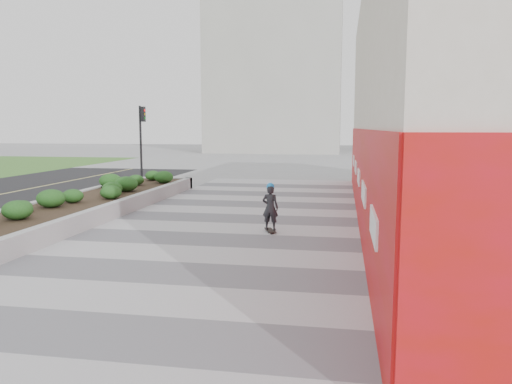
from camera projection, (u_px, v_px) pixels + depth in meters
ground at (141, 302)px, 8.74m from camera, size 160.00×160.00×0.00m
walkway at (192, 258)px, 11.67m from camera, size 8.00×36.00×0.01m
building at (457, 98)px, 15.81m from camera, size 6.04×24.08×8.00m
planter at (68, 208)px, 16.46m from camera, size 3.00×18.00×0.90m
traffic_signal_near at (142, 133)px, 26.71m from camera, size 0.33×0.28×4.20m
distant_bldg_north_l at (276, 71)px, 62.04m from camera, size 16.00×12.00×20.00m
distant_bldg_north_r at (438, 56)px, 63.26m from camera, size 14.00×10.00×24.00m
manhole_cover at (213, 259)px, 11.58m from camera, size 0.44×0.44×0.01m
skateboarder at (270, 207)px, 14.49m from camera, size 0.51×0.74×1.46m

